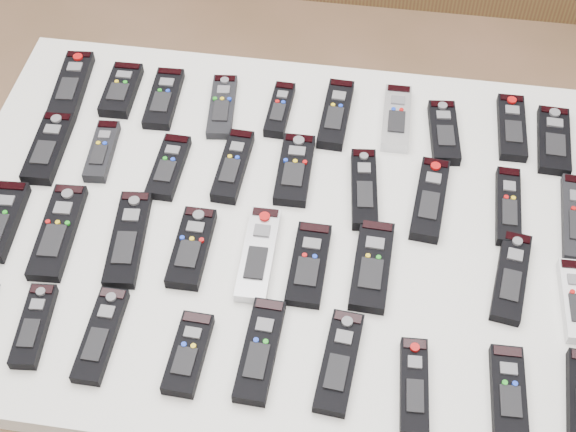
# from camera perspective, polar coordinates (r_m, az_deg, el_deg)

# --- Properties ---
(ground) EXTENTS (4.00, 4.00, 0.00)m
(ground) POSITION_cam_1_polar(r_m,az_deg,el_deg) (2.19, -2.59, -10.19)
(ground) COLOR olive
(ground) RESTS_ON ground
(table) EXTENTS (1.25, 0.88, 0.78)m
(table) POSITION_cam_1_polar(r_m,az_deg,el_deg) (1.50, 0.00, -1.86)
(table) COLOR white
(table) RESTS_ON ground
(remote_0) EXTENTS (0.07, 0.19, 0.02)m
(remote_0) POSITION_cam_1_polar(r_m,az_deg,el_deg) (1.75, -15.13, 8.98)
(remote_0) COLOR black
(remote_0) RESTS_ON table
(remote_1) EXTENTS (0.06, 0.15, 0.02)m
(remote_1) POSITION_cam_1_polar(r_m,az_deg,el_deg) (1.72, -11.77, 8.77)
(remote_1) COLOR black
(remote_1) RESTS_ON table
(remote_2) EXTENTS (0.06, 0.17, 0.02)m
(remote_2) POSITION_cam_1_polar(r_m,az_deg,el_deg) (1.68, -8.82, 8.27)
(remote_2) COLOR black
(remote_2) RESTS_ON table
(remote_3) EXTENTS (0.07, 0.18, 0.02)m
(remote_3) POSITION_cam_1_polar(r_m,az_deg,el_deg) (1.65, -4.71, 7.77)
(remote_3) COLOR black
(remote_3) RESTS_ON table
(remote_4) EXTENTS (0.04, 0.15, 0.02)m
(remote_4) POSITION_cam_1_polar(r_m,az_deg,el_deg) (1.64, -0.60, 7.57)
(remote_4) COLOR black
(remote_4) RESTS_ON table
(remote_5) EXTENTS (0.06, 0.18, 0.02)m
(remote_5) POSITION_cam_1_polar(r_m,az_deg,el_deg) (1.63, 3.42, 7.25)
(remote_5) COLOR black
(remote_5) RESTS_ON table
(remote_6) EXTENTS (0.06, 0.17, 0.02)m
(remote_6) POSITION_cam_1_polar(r_m,az_deg,el_deg) (1.63, 7.72, 6.92)
(remote_6) COLOR #B7B7BC
(remote_6) RESTS_ON table
(remote_7) EXTENTS (0.07, 0.16, 0.02)m
(remote_7) POSITION_cam_1_polar(r_m,az_deg,el_deg) (1.62, 11.03, 5.86)
(remote_7) COLOR black
(remote_7) RESTS_ON table
(remote_8) EXTENTS (0.05, 0.17, 0.02)m
(remote_8) POSITION_cam_1_polar(r_m,az_deg,el_deg) (1.66, 15.63, 6.09)
(remote_8) COLOR black
(remote_8) RESTS_ON table
(remote_9) EXTENTS (0.07, 0.17, 0.02)m
(remote_9) POSITION_cam_1_polar(r_m,az_deg,el_deg) (1.66, 18.38, 5.13)
(remote_9) COLOR black
(remote_9) RESTS_ON table
(remote_10) EXTENTS (0.07, 0.18, 0.02)m
(remote_10) POSITION_cam_1_polar(r_m,az_deg,el_deg) (1.63, -16.68, 4.65)
(remote_10) COLOR black
(remote_10) RESTS_ON table
(remote_11) EXTENTS (0.05, 0.15, 0.02)m
(remote_11) POSITION_cam_1_polar(r_m,az_deg,el_deg) (1.60, -13.09, 4.52)
(remote_11) COLOR black
(remote_11) RESTS_ON table
(remote_12) EXTENTS (0.05, 0.15, 0.02)m
(remote_12) POSITION_cam_1_polar(r_m,az_deg,el_deg) (1.55, -8.48, 3.48)
(remote_12) COLOR black
(remote_12) RESTS_ON table
(remote_13) EXTENTS (0.05, 0.17, 0.02)m
(remote_13) POSITION_cam_1_polar(r_m,az_deg,el_deg) (1.53, -3.93, 3.58)
(remote_13) COLOR black
(remote_13) RESTS_ON table
(remote_14) EXTENTS (0.06, 0.17, 0.02)m
(remote_14) POSITION_cam_1_polar(r_m,az_deg,el_deg) (1.52, 0.47, 3.32)
(remote_14) COLOR black
(remote_14) RESTS_ON table
(remote_15) EXTENTS (0.07, 0.19, 0.02)m
(remote_15) POSITION_cam_1_polar(r_m,az_deg,el_deg) (1.50, 5.43, 1.94)
(remote_15) COLOR black
(remote_15) RESTS_ON table
(remote_16) EXTENTS (0.07, 0.19, 0.02)m
(remote_16) POSITION_cam_1_polar(r_m,az_deg,el_deg) (1.50, 10.06, 1.18)
(remote_16) COLOR black
(remote_16) RESTS_ON table
(remote_17) EXTENTS (0.05, 0.18, 0.02)m
(remote_17) POSITION_cam_1_polar(r_m,az_deg,el_deg) (1.52, 15.38, 0.68)
(remote_17) COLOR black
(remote_17) RESTS_ON table
(remote_18) EXTENTS (0.06, 0.20, 0.02)m
(remote_18) POSITION_cam_1_polar(r_m,az_deg,el_deg) (1.54, 19.77, -0.11)
(remote_18) COLOR black
(remote_18) RESTS_ON table
(remote_19) EXTENTS (0.07, 0.17, 0.02)m
(remote_19) POSITION_cam_1_polar(r_m,az_deg,el_deg) (1.53, -19.73, -0.35)
(remote_19) COLOR black
(remote_19) RESTS_ON table
(remote_20) EXTENTS (0.07, 0.21, 0.02)m
(remote_20) POSITION_cam_1_polar(r_m,az_deg,el_deg) (1.49, -16.05, -1.08)
(remote_20) COLOR black
(remote_20) RESTS_ON table
(remote_21) EXTENTS (0.08, 0.21, 0.02)m
(remote_21) POSITION_cam_1_polar(r_m,az_deg,el_deg) (1.45, -11.31, -1.59)
(remote_21) COLOR black
(remote_21) RESTS_ON table
(remote_22) EXTENTS (0.06, 0.17, 0.02)m
(remote_22) POSITION_cam_1_polar(r_m,az_deg,el_deg) (1.42, -6.87, -2.25)
(remote_22) COLOR black
(remote_22) RESTS_ON table
(remote_23) EXTENTS (0.06, 0.20, 0.02)m
(remote_23) POSITION_cam_1_polar(r_m,az_deg,el_deg) (1.40, -2.12, -2.70)
(remote_23) COLOR #B7B7BC
(remote_23) RESTS_ON table
(remote_24) EXTENTS (0.06, 0.17, 0.02)m
(remote_24) POSITION_cam_1_polar(r_m,az_deg,el_deg) (1.39, 1.49, -3.45)
(remote_24) COLOR black
(remote_24) RESTS_ON table
(remote_25) EXTENTS (0.07, 0.18, 0.02)m
(remote_25) POSITION_cam_1_polar(r_m,az_deg,el_deg) (1.39, 5.99, -3.53)
(remote_25) COLOR black
(remote_25) RESTS_ON table
(remote_26) EXTENTS (0.08, 0.19, 0.02)m
(remote_26) POSITION_cam_1_polar(r_m,az_deg,el_deg) (1.42, 15.58, -4.20)
(remote_26) COLOR black
(remote_26) RESTS_ON table
(remote_27) EXTENTS (0.05, 0.16, 0.02)m
(remote_27) POSITION_cam_1_polar(r_m,az_deg,el_deg) (1.43, 19.70, -5.68)
(remote_27) COLOR silver
(remote_27) RESTS_ON table
(remote_29) EXTENTS (0.06, 0.15, 0.02)m
(remote_29) POSITION_cam_1_polar(r_m,az_deg,el_deg) (1.38, -17.62, -7.44)
(remote_29) COLOR black
(remote_29) RESTS_ON table
(remote_30) EXTENTS (0.05, 0.17, 0.02)m
(remote_30) POSITION_cam_1_polar(r_m,az_deg,el_deg) (1.35, -13.17, -8.24)
(remote_30) COLOR black
(remote_30) RESTS_ON table
(remote_31) EXTENTS (0.06, 0.14, 0.02)m
(remote_31) POSITION_cam_1_polar(r_m,az_deg,el_deg) (1.30, -7.10, -9.69)
(remote_31) COLOR black
(remote_31) RESTS_ON table
(remote_32) EXTENTS (0.06, 0.18, 0.02)m
(remote_32) POSITION_cam_1_polar(r_m,az_deg,el_deg) (1.30, -2.01, -9.53)
(remote_32) COLOR black
(remote_32) RESTS_ON table
(remote_33) EXTENTS (0.07, 0.18, 0.02)m
(remote_33) POSITION_cam_1_polar(r_m,az_deg,el_deg) (1.29, 3.65, -10.31)
(remote_33) COLOR black
(remote_33) RESTS_ON table
(remote_34) EXTENTS (0.05, 0.16, 0.02)m
(remote_34) POSITION_cam_1_polar(r_m,az_deg,el_deg) (1.28, 8.95, -11.87)
(remote_34) COLOR black
(remote_34) RESTS_ON table
(remote_35) EXTENTS (0.06, 0.15, 0.02)m
(remote_35) POSITION_cam_1_polar(r_m,az_deg,el_deg) (1.31, 15.39, -11.96)
(remote_35) COLOR black
(remote_35) RESTS_ON table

